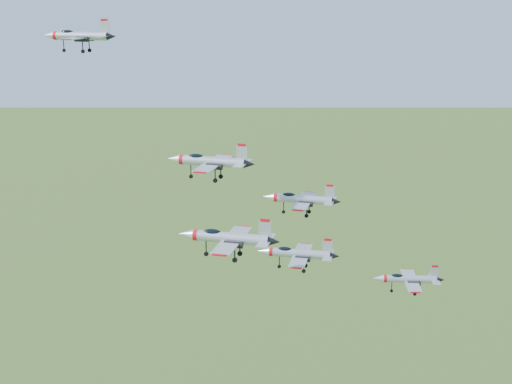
{
  "coord_description": "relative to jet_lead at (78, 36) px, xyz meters",
  "views": [
    {
      "loc": [
        7.25,
        -102.88,
        154.27
      ],
      "look_at": [
        8.76,
        -3.16,
        126.45
      ],
      "focal_mm": 50.0,
      "sensor_mm": 36.0,
      "label": 1
    }
  ],
  "objects": [
    {
      "name": "jet_lead",
      "position": [
        0.0,
        0.0,
        0.0
      ],
      "size": [
        11.88,
        10.06,
        3.21
      ],
      "rotation": [
        0.0,
        0.0,
        -0.26
      ],
      "color": "#AEB3BC"
    },
    {
      "name": "jet_left_high",
      "position": [
        19.84,
        -6.29,
        -18.12
      ],
      "size": [
        13.77,
        11.73,
        3.75
      ],
      "rotation": [
        0.0,
        0.0,
        -0.3
      ],
      "color": "#AEB3BC"
    },
    {
      "name": "jet_right_high",
      "position": [
        23.02,
        -27.87,
        -22.74
      ],
      "size": [
        12.84,
        10.89,
        3.48
      ],
      "rotation": [
        0.0,
        0.0,
        -0.26
      ],
      "color": "#AEB3BC"
    },
    {
      "name": "jet_left_low",
      "position": [
        34.17,
        0.0,
        -25.93
      ],
      "size": [
        12.8,
        10.85,
        3.47
      ],
      "rotation": [
        0.0,
        0.0,
        -0.26
      ],
      "color": "#AEB3BC"
    },
    {
      "name": "jet_right_low",
      "position": [
        32.41,
        -17.6,
        -28.72
      ],
      "size": [
        11.54,
        9.72,
        3.1
      ],
      "rotation": [
        0.0,
        0.0,
        -0.21
      ],
      "color": "#AEB3BC"
    },
    {
      "name": "jet_trail",
      "position": [
        49.09,
        -13.54,
        -34.34
      ],
      "size": [
        10.53,
        8.72,
        2.82
      ],
      "rotation": [
        0.0,
        0.0,
        -0.07
      ],
      "color": "#AEB3BC"
    }
  ]
}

